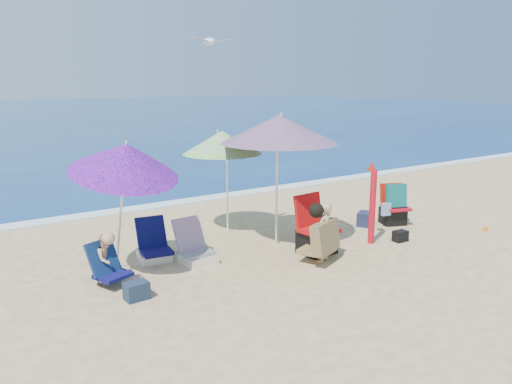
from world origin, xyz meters
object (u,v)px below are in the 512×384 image
chair_navy (154,249)px  person_center (323,234)px  furled_umbrella (372,199)px  camp_chair_left (316,236)px  chair_rainbow (196,251)px  umbrella_turquoise (279,129)px  camp_chair_right (393,209)px  seagull (209,41)px  umbrella_striped (222,142)px  person_left (107,259)px  umbrella_blue (125,159)px

chair_navy → person_center: 2.84m
furled_umbrella → camp_chair_left: size_ratio=1.48×
chair_rainbow → camp_chair_left: (1.97, -0.74, 0.12)m
furled_umbrella → camp_chair_left: 1.33m
umbrella_turquoise → camp_chair_right: size_ratio=2.71×
person_center → umbrella_turquoise: bearing=91.3°
umbrella_turquoise → chair_rainbow: size_ratio=3.35×
chair_rainbow → person_center: size_ratio=0.70×
chair_rainbow → furled_umbrella: bearing=-15.4°
chair_navy → seagull: 3.65m
umbrella_turquoise → camp_chair_left: bearing=-72.2°
umbrella_striped → person_left: umbrella_striped is taller
person_center → seagull: size_ratio=1.38×
person_center → chair_navy: bearing=143.7°
umbrella_turquoise → camp_chair_left: umbrella_turquoise is taller
chair_rainbow → umbrella_striped: bearing=44.7°
camp_chair_left → person_left: 3.53m
umbrella_blue → camp_chair_left: umbrella_blue is taller
camp_chair_right → seagull: bearing=165.8°
person_left → chair_navy: bearing=30.6°
umbrella_striped → camp_chair_left: size_ratio=2.00×
umbrella_blue → person_center: 3.36m
chair_rainbow → seagull: size_ratio=0.97×
chair_navy → chair_rainbow: size_ratio=0.98×
person_center → camp_chair_right: bearing=18.2°
umbrella_blue → chair_navy: (0.56, 0.47, -1.65)m
camp_chair_right → umbrella_blue: bearing=177.0°
umbrella_turquoise → camp_chair_left: 1.99m
furled_umbrella → chair_navy: furled_umbrella is taller
camp_chair_left → camp_chair_right: bearing=10.7°
umbrella_turquoise → chair_rainbow: 2.58m
person_center → furled_umbrella: bearing=11.5°
umbrella_striped → umbrella_blue: 2.64m
furled_umbrella → chair_rainbow: size_ratio=2.11×
camp_chair_right → person_left: (-5.99, 0.19, 0.07)m
furled_umbrella → chair_rainbow: furled_umbrella is taller
chair_navy → camp_chair_right: 5.08m
chair_rainbow → person_left: person_left is taller
person_center → person_left: 3.42m
camp_chair_right → camp_chair_left: bearing=-169.3°
chair_navy → umbrella_turquoise: bearing=-11.7°
umbrella_turquoise → umbrella_blue: umbrella_turquoise is taller
umbrella_striped → umbrella_blue: (-2.35, -1.22, 0.03)m
camp_chair_left → person_center: (-0.22, -0.43, 0.19)m
chair_navy → person_center: (2.27, -1.67, 0.31)m
umbrella_blue → camp_chair_left: bearing=-14.1°
umbrella_blue → person_left: bearing=-166.3°
chair_rainbow → person_center: (1.75, -1.17, 0.31)m
person_left → seagull: (2.20, 0.76, 3.22)m
chair_navy → camp_chair_right: camp_chair_right is taller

